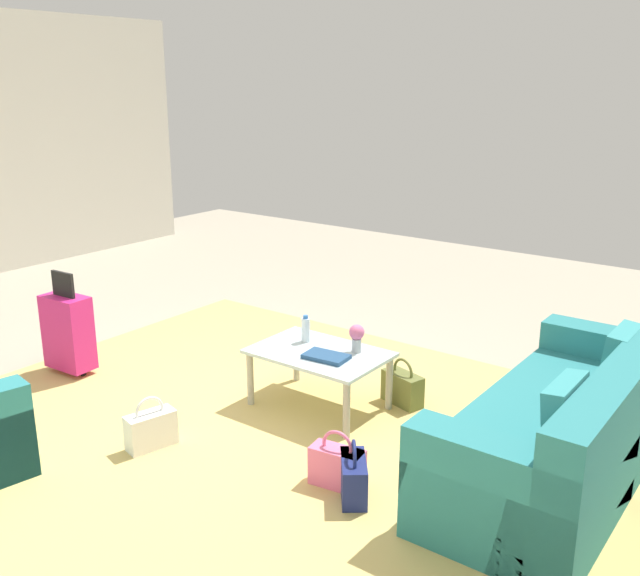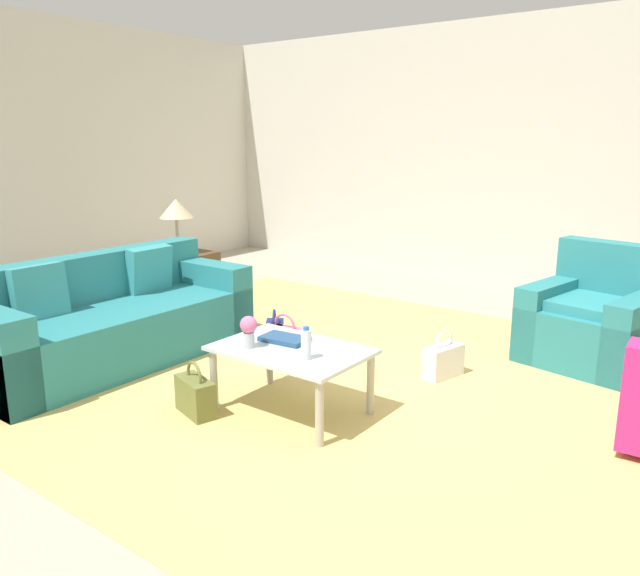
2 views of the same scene
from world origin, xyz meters
The scene contains 15 objects.
ground_plane centered at (0.00, 0.00, 0.00)m, with size 12.00×12.00×0.00m, color #A89E89.
wall_back centered at (0.00, 4.06, 1.55)m, with size 10.24×0.12×3.10m, color beige.
area_rug centered at (-0.60, 0.20, 0.00)m, with size 5.20×4.40×0.01m, color tan.
couch centered at (-2.19, -0.60, 0.30)m, with size 0.90×2.20×0.84m.
armchair centered at (0.91, 1.67, 0.31)m, with size 1.03×1.01×0.92m.
coffee_table centered at (-0.40, -0.50, 0.37)m, with size 0.95×0.64×0.43m.
water_bottle centered at (-0.20, -0.60, 0.53)m, with size 0.06×0.06×0.20m.
coffee_table_book centered at (-0.52, -0.42, 0.45)m, with size 0.31×0.19×0.03m, color navy.
flower_vase centered at (-0.62, -0.65, 0.56)m, with size 0.11×0.11×0.21m.
side_table centered at (-3.20, 1.00, 0.26)m, with size 0.64×0.64×0.52m, color #513823.
table_lamp centered at (-3.20, 1.00, 0.98)m, with size 0.36×0.36×0.58m.
handbag_pink centered at (-1.12, 0.28, 0.13)m, with size 0.34×0.18×0.36m.
handbag_olive centered at (-0.86, -0.90, 0.13)m, with size 0.35×0.23×0.36m.
handbag_navy centered at (-1.26, 0.33, 0.13)m, with size 0.31×0.34×0.36m.
handbag_white centered at (0.12, 0.63, 0.13)m, with size 0.22×0.34×0.36m.
Camera 2 is at (1.98, -3.38, 1.72)m, focal length 35.00 mm.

